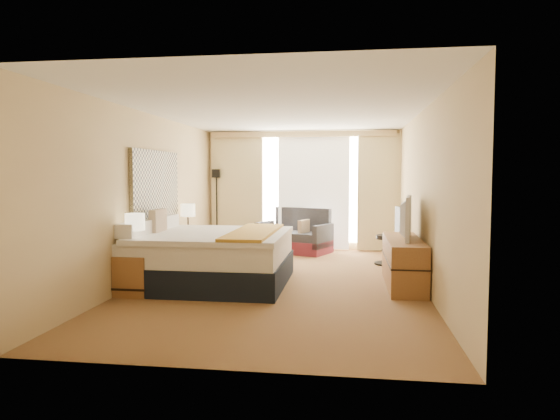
# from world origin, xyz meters

# --- Properties ---
(floor) EXTENTS (4.20, 7.00, 0.02)m
(floor) POSITION_xyz_m (0.00, 0.00, 0.00)
(floor) COLOR #521D17
(floor) RESTS_ON ground
(ceiling) EXTENTS (4.20, 7.00, 0.02)m
(ceiling) POSITION_xyz_m (0.00, 0.00, 2.60)
(ceiling) COLOR white
(ceiling) RESTS_ON wall_back
(wall_back) EXTENTS (4.20, 0.02, 2.60)m
(wall_back) POSITION_xyz_m (0.00, 3.50, 1.30)
(wall_back) COLOR #D9BE84
(wall_back) RESTS_ON ground
(wall_front) EXTENTS (4.20, 0.02, 2.60)m
(wall_front) POSITION_xyz_m (0.00, -3.50, 1.30)
(wall_front) COLOR #D9BE84
(wall_front) RESTS_ON ground
(wall_left) EXTENTS (0.02, 7.00, 2.60)m
(wall_left) POSITION_xyz_m (-2.10, 0.00, 1.30)
(wall_left) COLOR #D9BE84
(wall_left) RESTS_ON ground
(wall_right) EXTENTS (0.02, 7.00, 2.60)m
(wall_right) POSITION_xyz_m (2.10, 0.00, 1.30)
(wall_right) COLOR #D9BE84
(wall_right) RESTS_ON ground
(headboard) EXTENTS (0.06, 1.85, 1.50)m
(headboard) POSITION_xyz_m (-2.06, 0.20, 1.28)
(headboard) COLOR black
(headboard) RESTS_ON wall_left
(nightstand_left) EXTENTS (0.45, 0.52, 0.55)m
(nightstand_left) POSITION_xyz_m (-1.87, -1.05, 0.28)
(nightstand_left) COLOR olive
(nightstand_left) RESTS_ON floor
(nightstand_right) EXTENTS (0.45, 0.52, 0.55)m
(nightstand_right) POSITION_xyz_m (-1.87, 1.45, 0.28)
(nightstand_right) COLOR olive
(nightstand_right) RESTS_ON floor
(media_dresser) EXTENTS (0.50, 1.80, 0.70)m
(media_dresser) POSITION_xyz_m (1.83, 0.00, 0.35)
(media_dresser) COLOR olive
(media_dresser) RESTS_ON floor
(window) EXTENTS (2.30, 0.02, 2.30)m
(window) POSITION_xyz_m (0.25, 3.47, 1.32)
(window) COLOR white
(window) RESTS_ON wall_back
(curtains) EXTENTS (4.12, 0.19, 2.56)m
(curtains) POSITION_xyz_m (-0.00, 3.39, 1.41)
(curtains) COLOR beige
(curtains) RESTS_ON floor
(bed) EXTENTS (2.30, 2.11, 1.12)m
(bed) POSITION_xyz_m (-1.06, -0.26, 0.41)
(bed) COLOR black
(bed) RESTS_ON floor
(loveseat) EXTENTS (1.69, 1.33, 0.93)m
(loveseat) POSITION_xyz_m (-0.11, 3.04, 0.31)
(loveseat) COLOR maroon
(loveseat) RESTS_ON floor
(floor_lamp) EXTENTS (0.22, 0.22, 1.77)m
(floor_lamp) POSITION_xyz_m (-1.90, 3.30, 1.25)
(floor_lamp) COLOR black
(floor_lamp) RESTS_ON floor
(desk_chair) EXTENTS (0.51, 0.51, 1.06)m
(desk_chair) POSITION_xyz_m (1.81, 1.78, 0.47)
(desk_chair) COLOR black
(desk_chair) RESTS_ON floor
(lamp_left) EXTENTS (0.27, 0.27, 0.56)m
(lamp_left) POSITION_xyz_m (-1.87, -1.03, 0.99)
(lamp_left) COLOR black
(lamp_left) RESTS_ON nightstand_left
(lamp_right) EXTENTS (0.26, 0.26, 0.55)m
(lamp_right) POSITION_xyz_m (-1.93, 1.38, 0.98)
(lamp_right) COLOR black
(lamp_right) RESTS_ON nightstand_right
(tissue_box) EXTENTS (0.13, 0.13, 0.11)m
(tissue_box) POSITION_xyz_m (-1.83, -1.19, 0.60)
(tissue_box) COLOR #9BBFF1
(tissue_box) RESTS_ON nightstand_left
(telephone) EXTENTS (0.18, 0.14, 0.06)m
(telephone) POSITION_xyz_m (-1.76, 1.60, 0.58)
(telephone) COLOR black
(telephone) RESTS_ON nightstand_right
(television) EXTENTS (0.29, 1.10, 0.63)m
(television) POSITION_xyz_m (1.78, 0.02, 1.01)
(television) COLOR black
(television) RESTS_ON media_dresser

